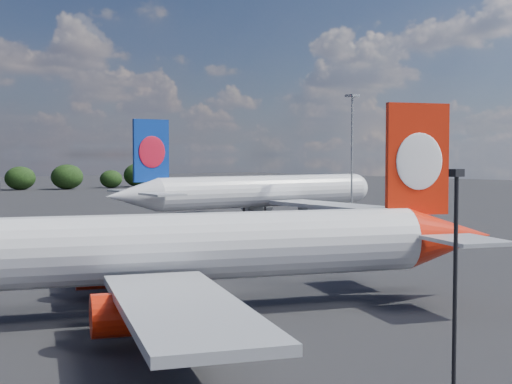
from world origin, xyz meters
TOP-DOWN VIEW (x-y plane):
  - qantas_airliner at (13.27, 14.83)m, footprint 41.47×39.90m
  - china_southern_airliner at (55.47, 60.84)m, footprint 46.79×44.51m
  - apron_lamp_post at (8.98, -8.12)m, footprint 0.55×0.30m
  - floodlight_mast_near at (66.00, 50.90)m, footprint 1.60×1.60m

SIDE VIEW (x-z plane):
  - qantas_airliner at x=13.27m, z-range -2.75..11.30m
  - china_southern_airliner at x=55.47m, z-range -2.98..12.28m
  - apron_lamp_post at x=8.98m, z-range 0.64..10.52m
  - floodlight_mast_near at x=66.00m, z-range 3.13..22.52m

